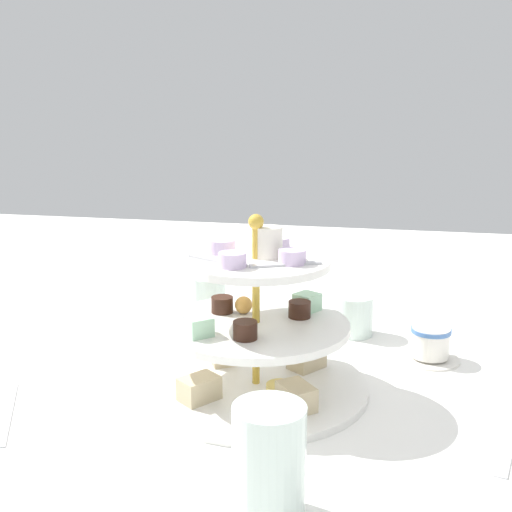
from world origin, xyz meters
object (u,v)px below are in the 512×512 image
Objects in this scene: water_glass_tall_right at (269,462)px; tiered_serving_stand at (256,338)px; butter_knife_left at (6,412)px; butter_knife_right at (509,439)px; water_glass_mid_back at (208,304)px; teacup_with_saucer at (430,344)px; water_glass_short_left at (354,315)px.

tiered_serving_stand is at bearing 104.80° from water_glass_tall_right.
butter_knife_left and butter_knife_right have the same top height.
butter_knife_left is 0.38m from water_glass_mid_back.
tiered_serving_stand reaches higher than teacup_with_saucer.
water_glass_tall_right is 0.65× the size of butter_knife_left.
water_glass_mid_back is (0.16, 0.34, 0.05)m from butter_knife_left.
tiered_serving_stand is 2.71× the size of water_glass_tall_right.
tiered_serving_stand is 0.24m from water_glass_mid_back.
butter_knife_right is (0.08, -0.22, -0.02)m from teacup_with_saucer.
butter_knife_left is at bearing -151.06° from teacup_with_saucer.
teacup_with_saucer is 0.53× the size of butter_knife_left.
tiered_serving_stand is 3.34× the size of teacup_with_saucer.
water_glass_tall_right reaches higher than water_glass_mid_back.
teacup_with_saucer reaches higher than butter_knife_right.
tiered_serving_stand is 0.27m from water_glass_short_left.
water_glass_short_left is 0.15m from teacup_with_saucer.
water_glass_short_left is 0.37m from butter_knife_right.
tiered_serving_stand is 1.77× the size of butter_knife_left.
water_glass_mid_back reaches higher than butter_knife_left.
teacup_with_saucer reaches higher than butter_knife_left.
water_glass_short_left is at bearing 84.84° from water_glass_tall_right.
tiered_serving_stand is 0.27m from water_glass_tall_right.
teacup_with_saucer is 0.94× the size of water_glass_mid_back.
water_glass_mid_back is at bearing 172.45° from teacup_with_saucer.
water_glass_mid_back is (-0.36, 0.05, 0.02)m from teacup_with_saucer.
tiered_serving_stand is at bearing -146.21° from teacup_with_saucer.
water_glass_short_left reaches higher than butter_knife_right.
water_glass_short_left is 0.74× the size of teacup_with_saucer.
water_glass_mid_back is at bearing 73.07° from butter_knife_right.
water_glass_mid_back reaches higher than teacup_with_saucer.
water_glass_tall_right is 0.31m from butter_knife_right.
tiered_serving_stand is at bearing -115.13° from water_glass_short_left.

